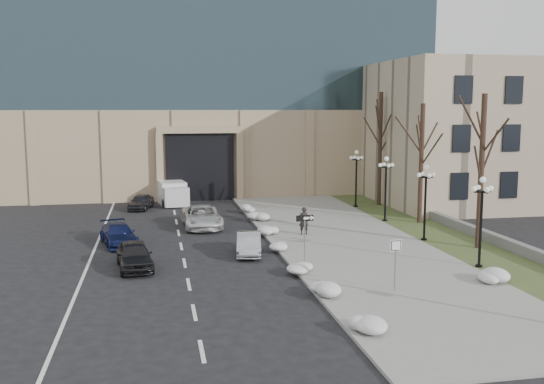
{
  "coord_description": "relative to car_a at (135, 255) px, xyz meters",
  "views": [
    {
      "loc": [
        -7.88,
        -21.67,
        8.18
      ],
      "look_at": [
        -1.48,
        11.41,
        3.5
      ],
      "focal_mm": 40.0,
      "sensor_mm": 36.0,
      "label": 1
    }
  ],
  "objects": [
    {
      "name": "tree_near",
      "position": [
        19.55,
        0.66,
        5.12
      ],
      "size": [
        3.2,
        3.2,
        9.0
      ],
      "color": "black",
      "rests_on": "ground"
    },
    {
      "name": "car_c",
      "position": [
        -1.11,
        5.8,
        -0.07
      ],
      "size": [
        2.74,
        4.66,
        1.27
      ],
      "primitive_type": "imported",
      "rotation": [
        0.0,
        0.0,
        0.23
      ],
      "color": "#161E50",
      "rests_on": "ground"
    },
    {
      "name": "snow_clump_d",
      "position": [
        8.21,
        2.44,
        -0.41
      ],
      "size": [
        1.1,
        1.6,
        0.36
      ],
      "primitive_type": "ellipsoid",
      "color": "white",
      "rests_on": "sidewalk"
    },
    {
      "name": "lamppost_b",
      "position": [
        17.35,
        3.16,
        2.37
      ],
      "size": [
        1.18,
        1.18,
        4.76
      ],
      "color": "black",
      "rests_on": "ground"
    },
    {
      "name": "stone_wall",
      "position": [
        21.05,
        6.66,
        -0.36
      ],
      "size": [
        0.5,
        30.0,
        0.7
      ],
      "primitive_type": "cube",
      "color": "slate",
      "rests_on": "ground"
    },
    {
      "name": "car_a",
      "position": [
        0.0,
        0.0,
        0.0
      ],
      "size": [
        2.14,
        4.31,
        1.41
      ],
      "primitive_type": "imported",
      "rotation": [
        0.0,
        0.0,
        0.12
      ],
      "color": "black",
      "rests_on": "ground"
    },
    {
      "name": "keep_sign",
      "position": [
        11.5,
        -6.42,
        1.08
      ],
      "size": [
        0.52,
        0.08,
        2.43
      ],
      "rotation": [
        0.0,
        0.0,
        0.03
      ],
      "color": "slate",
      "rests_on": "ground"
    },
    {
      "name": "one_way_sign",
      "position": [
        8.89,
        -0.95,
        1.5
      ],
      "size": [
        1.0,
        0.29,
        2.67
      ],
      "rotation": [
        0.0,
        0.0,
        0.13
      ],
      "color": "slate",
      "rests_on": "ground"
    },
    {
      "name": "lamppost_c",
      "position": [
        17.35,
        9.66,
        2.37
      ],
      "size": [
        1.18,
        1.18,
        4.76
      ],
      "color": "black",
      "rests_on": "ground"
    },
    {
      "name": "ground",
      "position": [
        9.05,
        -9.34,
        -0.71
      ],
      "size": [
        160.0,
        160.0,
        0.0
      ],
      "primitive_type": "plane",
      "color": "black",
      "rests_on": "ground"
    },
    {
      "name": "sidewalk",
      "position": [
        12.55,
        4.66,
        -0.65
      ],
      "size": [
        9.0,
        40.0,
        0.12
      ],
      "primitive_type": "cube",
      "color": "gray",
      "rests_on": "ground"
    },
    {
      "name": "tree_far",
      "position": [
        19.55,
        16.66,
        5.45
      ],
      "size": [
        3.2,
        3.2,
        9.5
      ],
      "color": "black",
      "rests_on": "ground"
    },
    {
      "name": "grass_strip",
      "position": [
        19.05,
        4.66,
        -0.66
      ],
      "size": [
        4.0,
        40.0,
        0.1
      ],
      "primitive_type": "cube",
      "color": "#3C4A25",
      "rests_on": "ground"
    },
    {
      "name": "snow_clump_e",
      "position": [
        8.2,
        6.82,
        -0.41
      ],
      "size": [
        1.1,
        1.6,
        0.36
      ],
      "primitive_type": "ellipsoid",
      "color": "white",
      "rests_on": "sidewalk"
    },
    {
      "name": "snow_clump_c",
      "position": [
        8.29,
        -2.81,
        -0.41
      ],
      "size": [
        1.1,
        1.6,
        0.36
      ],
      "primitive_type": "ellipsoid",
      "color": "white",
      "rests_on": "sidewalk"
    },
    {
      "name": "snow_clump_g",
      "position": [
        8.28,
        15.22,
        -0.41
      ],
      "size": [
        1.1,
        1.6,
        0.36
      ],
      "primitive_type": "ellipsoid",
      "color": "white",
      "rests_on": "sidewalk"
    },
    {
      "name": "box_truck",
      "position": [
        2.45,
        21.63,
        0.23
      ],
      "size": [
        2.92,
        6.34,
        1.94
      ],
      "rotation": [
        0.0,
        0.0,
        0.14
      ],
      "color": "silver",
      "rests_on": "ground"
    },
    {
      "name": "car_d",
      "position": [
        4.24,
        10.23,
        0.04
      ],
      "size": [
        2.64,
        5.47,
        1.5
      ],
      "primitive_type": "imported",
      "rotation": [
        0.0,
        0.0,
        0.03
      ],
      "color": "white",
      "rests_on": "ground"
    },
    {
      "name": "pedestrian",
      "position": [
        10.42,
        6.08,
        0.31
      ],
      "size": [
        0.67,
        0.46,
        1.79
      ],
      "primitive_type": "imported",
      "rotation": [
        0.0,
        0.0,
        3.19
      ],
      "color": "black",
      "rests_on": "sidewalk"
    },
    {
      "name": "snow_clump_f",
      "position": [
        8.55,
        11.29,
        -0.41
      ],
      "size": [
        1.1,
        1.6,
        0.36
      ],
      "primitive_type": "ellipsoid",
      "color": "white",
      "rests_on": "sidewalk"
    },
    {
      "name": "snow_clump_b",
      "position": [
        8.19,
        -6.36,
        -0.41
      ],
      "size": [
        1.1,
        1.6,
        0.36
      ],
      "primitive_type": "ellipsoid",
      "color": "white",
      "rests_on": "sidewalk"
    },
    {
      "name": "classical_building",
      "position": [
        31.05,
        18.64,
        5.29
      ],
      "size": [
        22.0,
        18.12,
        12.0
      ],
      "color": "tan",
      "rests_on": "ground"
    },
    {
      "name": "car_e",
      "position": [
        -0.06,
        18.77,
        -0.08
      ],
      "size": [
        2.34,
        3.92,
        1.25
      ],
      "primitive_type": "imported",
      "rotation": [
        0.0,
        0.0,
        -0.25
      ],
      "color": "#2E2E33",
      "rests_on": "ground"
    },
    {
      "name": "snow_clump_a",
      "position": [
        8.5,
        -11.05,
        -0.41
      ],
      "size": [
        1.1,
        1.6,
        0.36
      ],
      "primitive_type": "ellipsoid",
      "color": "white",
      "rests_on": "sidewalk"
    },
    {
      "name": "lamppost_d",
      "position": [
        17.35,
        16.16,
        2.37
      ],
      "size": [
        1.18,
        1.18,
        4.76
      ],
      "color": "black",
      "rests_on": "ground"
    },
    {
      "name": "tree_mid",
      "position": [
        19.55,
        8.66,
        4.8
      ],
      "size": [
        3.2,
        3.2,
        8.5
      ],
      "color": "black",
      "rests_on": "ground"
    },
    {
      "name": "lamppost_a",
      "position": [
        17.35,
        -3.34,
        2.37
      ],
      "size": [
        1.18,
        1.18,
        4.76
      ],
      "color": "black",
      "rests_on": "ground"
    },
    {
      "name": "snow_clump_h",
      "position": [
        16.47,
        -6.04,
        -0.41
      ],
      "size": [
        1.1,
        1.6,
        0.36
      ],
      "primitive_type": "ellipsoid",
      "color": "white",
      "rests_on": "sidewalk"
    },
    {
      "name": "curb",
      "position": [
        8.05,
        4.66,
        -0.64
      ],
      "size": [
        0.3,
        40.0,
        0.14
      ],
      "primitive_type": "cube",
      "color": "gray",
      "rests_on": "ground"
    },
    {
      "name": "car_b",
      "position": [
        6.21,
        1.89,
        -0.08
      ],
      "size": [
        1.87,
        3.95,
        1.25
      ],
      "primitive_type": "imported",
      "rotation": [
        0.0,
        0.0,
        -0.15
      ],
      "color": "#A7AAAF",
      "rests_on": "ground"
    },
    {
      "name": "office_tower",
      "position": [
        7.05,
        34.25,
        17.79
      ],
      "size": [
        40.0,
        24.7,
        36.0
      ],
      "color": "tan",
      "rests_on": "ground"
    }
  ]
}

